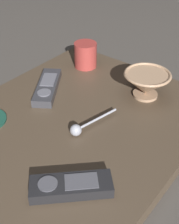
{
  "coord_description": "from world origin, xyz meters",
  "views": [
    {
      "loc": [
        -0.41,
        0.47,
        0.52
      ],
      "look_at": [
        -0.03,
        -0.01,
        0.06
      ],
      "focal_mm": 49.01,
      "sensor_mm": 36.0,
      "label": 1
    }
  ],
  "objects_px": {
    "cereal_bowl": "(147,83)",
    "teaspoon": "(79,128)",
    "tv_remote_near": "(71,186)",
    "tv_remote_far": "(48,87)",
    "coffee_mug": "(85,55)"
  },
  "relations": [
    {
      "from": "cereal_bowl",
      "to": "teaspoon",
      "type": "distance_m",
      "value": 0.24
    },
    {
      "from": "teaspoon",
      "to": "tv_remote_far",
      "type": "bearing_deg",
      "value": -24.53
    },
    {
      "from": "cereal_bowl",
      "to": "teaspoon",
      "type": "height_order",
      "value": "cereal_bowl"
    },
    {
      "from": "coffee_mug",
      "to": "tv_remote_near",
      "type": "xyz_separation_m",
      "value": [
        -0.3,
        0.42,
        -0.03
      ]
    },
    {
      "from": "coffee_mug",
      "to": "teaspoon",
      "type": "bearing_deg",
      "value": 126.46
    },
    {
      "from": "tv_remote_far",
      "to": "tv_remote_near",
      "type": "bearing_deg",
      "value": 141.53
    },
    {
      "from": "cereal_bowl",
      "to": "teaspoon",
      "type": "bearing_deg",
      "value": 79.92
    },
    {
      "from": "cereal_bowl",
      "to": "tv_remote_far",
      "type": "distance_m",
      "value": 0.28
    },
    {
      "from": "teaspoon",
      "to": "tv_remote_near",
      "type": "xyz_separation_m",
      "value": [
        -0.1,
        0.14,
        -0.0
      ]
    },
    {
      "from": "teaspoon",
      "to": "tv_remote_near",
      "type": "height_order",
      "value": "teaspoon"
    },
    {
      "from": "teaspoon",
      "to": "tv_remote_far",
      "type": "height_order",
      "value": "teaspoon"
    },
    {
      "from": "cereal_bowl",
      "to": "tv_remote_near",
      "type": "height_order",
      "value": "cereal_bowl"
    },
    {
      "from": "teaspoon",
      "to": "tv_remote_far",
      "type": "relative_size",
      "value": 0.79
    },
    {
      "from": "coffee_mug",
      "to": "tv_remote_near",
      "type": "bearing_deg",
      "value": 125.74
    },
    {
      "from": "cereal_bowl",
      "to": "coffee_mug",
      "type": "xyz_separation_m",
      "value": [
        0.24,
        -0.03,
        -0.0
      ]
    }
  ]
}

